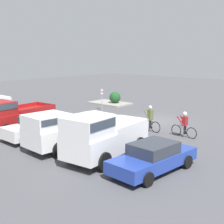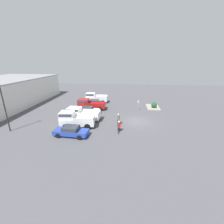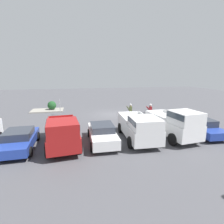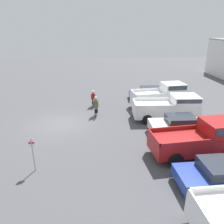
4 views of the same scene
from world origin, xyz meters
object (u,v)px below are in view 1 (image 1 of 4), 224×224
Objects in this scene: pickup_truck_1 at (66,129)px; pickup_truck_2 at (11,115)px; pickup_truck_0 at (102,136)px; cyclist_1 at (184,124)px; shrub at (115,97)px; cyclist_0 at (150,118)px; sedan_1 at (39,127)px; fire_lane_sign at (102,97)px; sedan_0 at (153,157)px.

pickup_truck_2 is at bearing 1.07° from pickup_truck_1.
pickup_truck_0 is 6.63m from cyclist_1.
shrub is at bearing -80.62° from pickup_truck_2.
pickup_truck_2 reaches higher than pickup_truck_1.
pickup_truck_1 is at bearing 77.75° from cyclist_0.
sedan_1 is at bearing -174.23° from pickup_truck_2.
shrub is (7.70, -13.01, -0.36)m from pickup_truck_1.
sedan_1 is at bearing 110.99° from shrub.
cyclist_0 is (1.52, -6.34, -0.34)m from pickup_truck_0.
fire_lane_sign is (6.37, -9.65, 0.15)m from pickup_truck_1.
pickup_truck_2 reaches higher than shrub.
pickup_truck_2 is 3.05× the size of cyclist_0.
fire_lane_sign is 3.65m from shrub.
sedan_1 reaches higher than sedan_0.
pickup_truck_0 is 0.94× the size of pickup_truck_1.
sedan_1 is 10.14m from fire_lane_sign.
cyclist_1 is (-9.33, -6.50, -0.29)m from pickup_truck_2.
pickup_truck_2 is 9.78m from fire_lane_sign.
sedan_0 is at bearing -178.12° from pickup_truck_2.
cyclist_1 is at bearing -145.14° from pickup_truck_2.
sedan_0 is 11.17m from pickup_truck_2.
pickup_truck_0 is 2.51× the size of fire_lane_sign.
sedan_1 is at bearing 55.54° from cyclist_0.
pickup_truck_0 reaches higher than sedan_1.
sedan_1 is (8.40, 0.09, 0.05)m from sedan_0.
sedan_1 is 3.85× the size of shrub.
pickup_truck_2 is (11.16, 0.37, 0.46)m from sedan_0.
shrub is at bearing -69.01° from sedan_1.
sedan_1 is 2.17× the size of fire_lane_sign.
pickup_truck_0 reaches higher than sedan_0.
sedan_1 is at bearing -3.61° from pickup_truck_1.
cyclist_0 is at bearing -137.58° from pickup_truck_2.
pickup_truck_2 is 9.32m from cyclist_0.
pickup_truck_1 is at bearing 2.68° from sedan_0.
pickup_truck_0 is 1.16× the size of sedan_1.
shrub is (10.57, -13.16, -0.50)m from pickup_truck_0.
sedan_0 is 2.49× the size of cyclist_1.
cyclist_1 is (-0.93, -6.55, -0.38)m from pickup_truck_0.
shrub is at bearing -29.88° from cyclist_1.
shrub is (4.92, -12.83, 0.01)m from sedan_1.
sedan_1 is (5.64, -0.33, -0.50)m from pickup_truck_0.
fire_lane_sign is (10.17, -3.25, 0.40)m from cyclist_1.
pickup_truck_0 is at bearing 81.89° from cyclist_1.
fire_lane_sign is at bearing -85.11° from pickup_truck_2.
pickup_truck_1 reaches higher than shrub.
cyclist_0 is 2.47m from cyclist_1.
cyclist_1 is (-6.58, -6.22, 0.12)m from sedan_1.
cyclist_0 is (-1.34, -6.18, -0.21)m from pickup_truck_1.
pickup_truck_2 is at bearing -0.36° from pickup_truck_0.
pickup_truck_0 is 5.67m from sedan_1.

